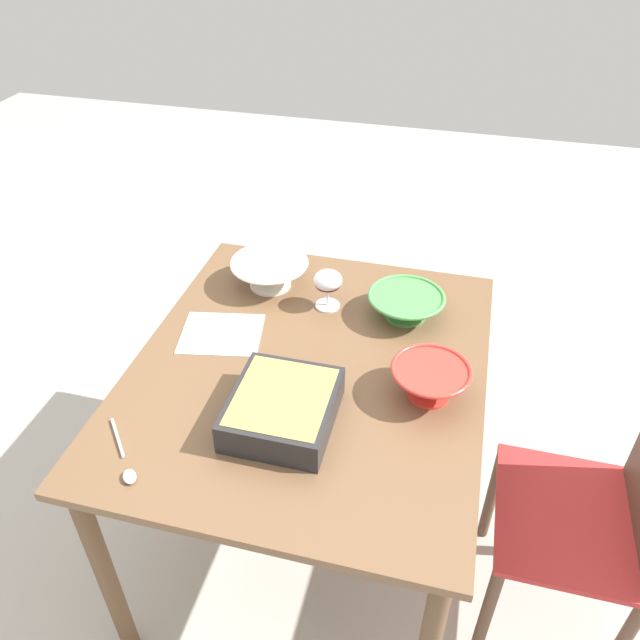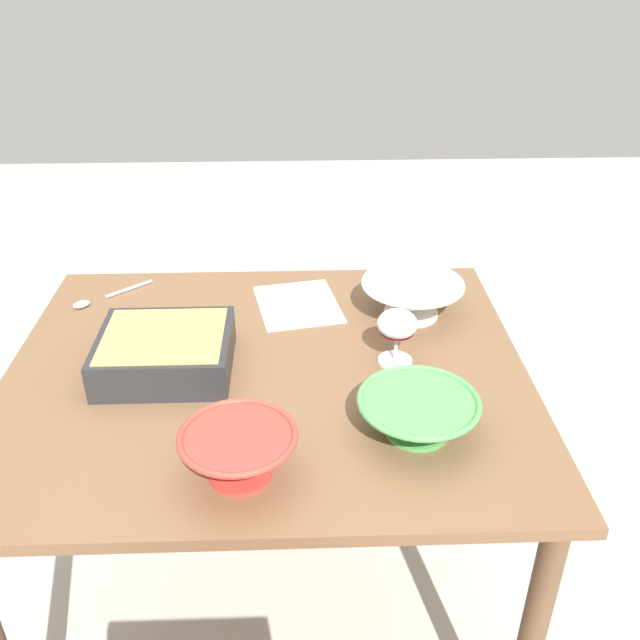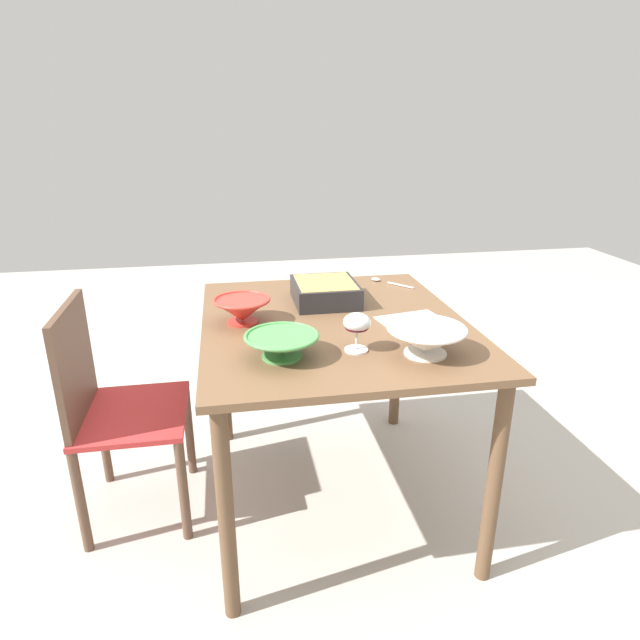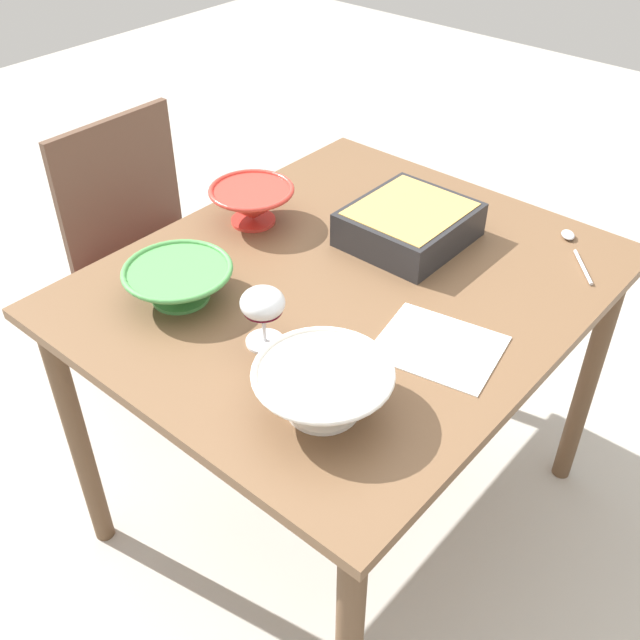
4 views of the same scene
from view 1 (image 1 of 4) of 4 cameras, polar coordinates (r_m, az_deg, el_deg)
The scene contains 10 objects.
ground_plane at distance 2.32m, azimuth -0.82°, elevation -18.71°, with size 8.00×8.00×0.00m, color #B2ADA3.
dining_table at distance 1.80m, azimuth -1.00°, elevation -6.51°, with size 1.13×0.96×0.78m.
chair at distance 1.93m, azimuth 24.29°, elevation -15.72°, with size 0.45×0.39×0.87m.
wine_glass at distance 1.90m, azimuth 0.71°, elevation 3.42°, with size 0.09×0.09×0.13m.
casserole_dish at distance 1.55m, azimuth -3.41°, elevation -7.93°, with size 0.28×0.25×0.09m.
mixing_bowl at distance 1.90m, azimuth 7.83°, elevation 1.44°, with size 0.23×0.23×0.08m.
small_bowl at distance 2.02m, azimuth -4.60°, elevation 4.38°, with size 0.25×0.25×0.09m.
serving_bowl at distance 1.63m, azimuth 9.99°, elevation -5.43°, with size 0.21×0.21×0.09m.
serving_spoon at distance 1.55m, azimuth -17.30°, elevation -12.38°, with size 0.18×0.16×0.01m.
napkin at distance 1.86m, azimuth -8.96°, elevation -1.24°, with size 0.20×0.23×0.00m, color white.
Camera 1 is at (1.25, 0.35, 1.93)m, focal length 35.14 mm.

